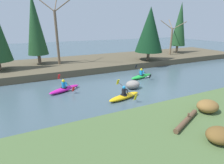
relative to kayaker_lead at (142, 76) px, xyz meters
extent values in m
plane|color=#425660|center=(-1.94, -3.06, -0.20)|extent=(90.00, 90.00, 0.00)
cube|color=#4C6638|center=(-1.94, -9.52, 0.10)|extent=(44.00, 6.45, 0.59)
cube|color=brown|center=(-1.94, 7.39, 0.15)|extent=(44.00, 8.44, 0.70)
cylinder|color=brown|center=(-8.98, 7.91, 1.06)|extent=(0.36, 0.36, 1.11)
cone|color=#1E4723|center=(-8.98, 7.91, 4.89)|extent=(2.25, 2.25, 6.55)
cylinder|color=brown|center=(3.92, 4.46, 1.03)|extent=(0.36, 0.36, 1.06)
cone|color=#0F3319|center=(3.92, 4.46, 4.26)|extent=(3.46, 3.46, 5.40)
cylinder|color=#7A664C|center=(11.93, 7.58, 1.07)|extent=(0.36, 0.36, 1.14)
cone|color=#1E4723|center=(11.93, 7.58, 4.90)|extent=(2.28, 2.28, 6.52)
cylinder|color=brown|center=(-6.92, 6.82, 3.44)|extent=(0.28, 0.28, 5.87)
cylinder|color=brown|center=(-7.93, 7.67, 7.15)|extent=(2.15, 1.83, 1.94)
cylinder|color=brown|center=(-5.85, 5.93, 7.03)|extent=(2.26, 1.92, 1.71)
cylinder|color=brown|center=(-6.49, 7.99, 7.26)|extent=(0.97, 2.43, 2.16)
cylinder|color=#7A664C|center=(9.48, 6.46, 2.44)|extent=(0.28, 0.28, 3.87)
cylinder|color=#7A664C|center=(8.81, 7.02, 4.83)|extent=(1.46, 1.25, 1.31)
cylinder|color=#7A664C|center=(10.18, 5.87, 4.75)|extent=(1.53, 1.31, 1.16)
cylinder|color=#7A664C|center=(9.76, 7.23, 4.91)|extent=(0.69, 1.64, 1.45)
ellipsoid|color=brown|center=(-3.40, -10.33, 0.70)|extent=(1.14, 0.95, 0.62)
ellipsoid|color=brown|center=(-1.53, -8.36, 0.72)|extent=(1.22, 1.02, 0.66)
ellipsoid|color=green|center=(-0.11, -0.03, -0.03)|extent=(2.77, 1.18, 0.34)
cone|color=green|center=(1.10, 0.25, -0.01)|extent=(0.39, 0.27, 0.20)
cylinder|color=black|center=(-0.16, -0.04, 0.12)|extent=(0.57, 0.57, 0.08)
cylinder|color=#1984CC|center=(-0.16, -0.04, 0.37)|extent=(0.36, 0.36, 0.42)
sphere|color=yellow|center=(-0.16, -0.04, 0.69)|extent=(0.28, 0.28, 0.23)
cylinder|color=#1984CC|center=(-0.12, 0.22, 0.45)|extent=(0.14, 0.24, 0.35)
cylinder|color=#1984CC|center=(-0.01, -0.25, 0.45)|extent=(0.14, 0.24, 0.35)
cylinder|color=black|center=(0.06, 0.01, 0.49)|extent=(0.46, 1.87, 0.65)
cube|color=black|center=(-0.15, 0.94, 0.80)|extent=(0.23, 0.20, 0.41)
cube|color=black|center=(0.27, -0.91, 0.18)|extent=(0.23, 0.20, 0.41)
ellipsoid|color=white|center=(0.42, 0.10, -0.11)|extent=(1.23, 0.93, 0.18)
ellipsoid|color=yellow|center=(-4.13, -3.76, -0.03)|extent=(2.77, 1.17, 0.34)
cone|color=yellow|center=(-2.92, -3.49, -0.01)|extent=(0.38, 0.27, 0.20)
cylinder|color=black|center=(-4.18, -3.77, 0.12)|extent=(0.57, 0.57, 0.08)
cylinder|color=black|center=(-4.18, -3.77, 0.37)|extent=(0.36, 0.36, 0.42)
sphere|color=#1E89D1|center=(-4.18, -3.77, 0.69)|extent=(0.27, 0.27, 0.23)
cylinder|color=black|center=(-4.14, -3.52, 0.45)|extent=(0.14, 0.24, 0.35)
cylinder|color=black|center=(-4.03, -3.99, 0.45)|extent=(0.14, 0.24, 0.35)
cylinder|color=black|center=(-3.96, -3.72, 0.49)|extent=(0.45, 1.88, 0.65)
cube|color=yellow|center=(-4.16, -2.80, 0.80)|extent=(0.23, 0.20, 0.41)
cube|color=yellow|center=(-3.75, -4.65, 0.18)|extent=(0.23, 0.20, 0.41)
ellipsoid|color=#C61999|center=(-7.75, -0.41, -0.03)|extent=(2.72, 1.61, 0.34)
cone|color=#C61999|center=(-6.61, 0.08, -0.01)|extent=(0.40, 0.32, 0.20)
cylinder|color=black|center=(-7.80, -0.43, 0.12)|extent=(0.63, 0.63, 0.08)
cylinder|color=#1984CC|center=(-7.80, -0.43, 0.37)|extent=(0.39, 0.39, 0.42)
sphere|color=yellow|center=(-7.80, -0.43, 0.69)|extent=(0.30, 0.30, 0.23)
cylinder|color=#1984CC|center=(-7.80, -0.17, 0.45)|extent=(0.17, 0.24, 0.35)
cylinder|color=#1984CC|center=(-7.61, -0.61, 0.45)|extent=(0.17, 0.24, 0.35)
cylinder|color=black|center=(-7.59, -0.34, 0.49)|extent=(0.79, 1.77, 0.65)
cube|color=red|center=(-7.96, 0.54, 0.80)|extent=(0.25, 0.22, 0.41)
cube|color=red|center=(-7.21, -1.21, 0.18)|extent=(0.25, 0.22, 0.41)
ellipsoid|color=white|center=(-7.25, -0.19, -0.11)|extent=(1.29, 1.08, 0.18)
ellipsoid|color=gray|center=(-2.45, -2.20, 0.15)|extent=(1.22, 0.96, 0.69)
cylinder|color=brown|center=(-3.46, -8.72, 0.51)|extent=(2.39, 1.18, 0.24)
cylinder|color=brown|center=(-3.27, -8.64, 0.73)|extent=(0.08, 0.08, 0.20)
camera|label=1|loc=(-9.88, -13.91, 4.96)|focal=28.00mm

